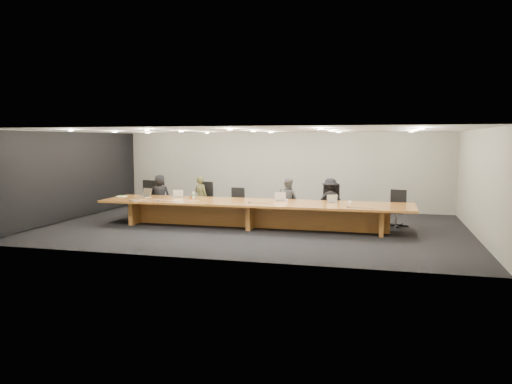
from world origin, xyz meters
TOP-DOWN VIEW (x-y plane):
  - ground at (0.00, 0.00)m, footprint 12.00×12.00m
  - back_wall at (0.00, 4.00)m, footprint 12.00×0.02m
  - left_wall_panel at (-5.94, 0.00)m, footprint 0.08×7.84m
  - conference_table at (0.00, 0.00)m, footprint 9.00×1.80m
  - chair_far_left at (-4.13, 1.31)m, footprint 0.75×0.75m
  - chair_left at (-2.04, 1.23)m, footprint 0.75×0.75m
  - chair_mid_left at (-0.90, 1.22)m, footprint 0.53×0.53m
  - chair_mid_right at (0.73, 1.20)m, footprint 0.55×0.55m
  - chair_right at (2.10, 1.25)m, footprint 0.66×0.66m
  - chair_far_right at (4.01, 1.19)m, footprint 0.67×0.67m
  - person_a at (-3.52, 1.23)m, footprint 0.75×0.56m
  - person_b at (-2.06, 1.16)m, footprint 0.59×0.49m
  - person_c at (0.76, 1.27)m, footprint 0.78×0.68m
  - person_d at (2.07, 1.25)m, footprint 0.96×0.66m
  - laptop_a at (-3.61, 0.29)m, footprint 0.43×0.38m
  - laptop_b at (-2.52, 0.38)m, footprint 0.36×0.30m
  - laptop_d at (0.72, 0.36)m, footprint 0.38×0.33m
  - laptop_e at (2.25, 0.31)m, footprint 0.34×0.29m
  - water_bottle at (-1.98, 0.32)m, footprint 0.08×0.08m
  - amber_mug at (-1.98, 0.13)m, footprint 0.08×0.08m
  - paper_cup_near at (0.96, 0.11)m, footprint 0.10×0.10m
  - paper_cup_far at (2.73, 0.02)m, footprint 0.10×0.10m
  - notepad at (-4.35, 0.23)m, footprint 0.30×0.25m
  - lime_gadget at (-4.36, 0.24)m, footprint 0.14×0.08m
  - av_box at (-3.42, -0.72)m, footprint 0.25×0.23m
  - mic_left at (-2.69, -0.60)m, footprint 0.15×0.15m
  - mic_center at (-0.05, -0.28)m, footprint 0.15×0.15m
  - mic_right at (2.74, -0.57)m, footprint 0.12×0.12m

SIDE VIEW (x-z plane):
  - ground at x=0.00m, z-range 0.00..0.00m
  - chair_mid_right at x=0.73m, z-range 0.00..1.01m
  - chair_mid_left at x=-0.90m, z-range 0.00..1.03m
  - conference_table at x=0.00m, z-range 0.15..0.90m
  - chair_far_right at x=4.01m, z-range 0.00..1.09m
  - chair_right at x=2.10m, z-range 0.00..1.20m
  - chair_left at x=-2.04m, z-range 0.00..1.20m
  - chair_far_left at x=-4.13m, z-range 0.00..1.20m
  - person_c at x=0.76m, z-range 0.00..1.36m
  - person_d at x=2.07m, z-range 0.00..1.37m
  - person_b at x=-2.06m, z-range 0.00..1.38m
  - person_a at x=-3.52m, z-range 0.00..1.39m
  - notepad at x=-4.35m, z-range 0.75..0.77m
  - mic_right at x=2.74m, z-range 0.75..0.78m
  - mic_center at x=-0.05m, z-range 0.75..0.78m
  - mic_left at x=-2.69m, z-range 0.75..0.78m
  - av_box at x=-3.42m, z-range 0.75..0.78m
  - lime_gadget at x=-4.36m, z-range 0.77..0.79m
  - amber_mug at x=-1.98m, z-range 0.75..0.84m
  - paper_cup_near at x=0.96m, z-range 0.75..0.84m
  - paper_cup_far at x=2.73m, z-range 0.75..0.85m
  - water_bottle at x=-1.98m, z-range 0.75..0.96m
  - laptop_e at x=2.25m, z-range 0.75..0.98m
  - laptop_b at x=-2.52m, z-range 0.75..0.99m
  - laptop_d at x=0.72m, z-range 0.75..1.01m
  - laptop_a at x=-3.61m, z-range 0.75..1.03m
  - left_wall_panel at x=-5.94m, z-range 0.00..2.74m
  - back_wall at x=0.00m, z-range 0.00..2.80m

